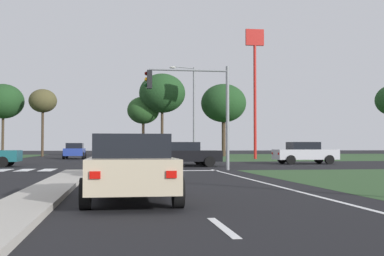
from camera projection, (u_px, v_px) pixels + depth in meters
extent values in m
plane|color=black|center=(88.00, 166.00, 31.86)|extent=(200.00, 200.00, 0.00)
cube|color=#2D4C28|center=(318.00, 156.00, 59.80)|extent=(35.00, 35.00, 0.01)
cube|color=#ADA89E|center=(45.00, 192.00, 13.08)|extent=(1.20, 22.00, 0.14)
cube|color=#ADA89E|center=(101.00, 156.00, 56.58)|extent=(1.20, 36.00, 0.14)
cube|color=silver|center=(223.00, 227.00, 7.86)|extent=(0.14, 2.00, 0.01)
cube|color=silver|center=(178.00, 192.00, 13.79)|extent=(0.14, 2.00, 0.01)
cube|color=silver|center=(160.00, 178.00, 19.73)|extent=(0.14, 2.00, 0.01)
cube|color=silver|center=(285.00, 188.00, 15.06)|extent=(0.14, 24.00, 0.01)
cube|color=silver|center=(156.00, 171.00, 25.49)|extent=(6.40, 0.50, 0.01)
cube|color=silver|center=(2.00, 170.00, 26.12)|extent=(0.70, 2.80, 0.01)
cube|color=silver|center=(25.00, 170.00, 26.29)|extent=(0.70, 2.80, 0.01)
cube|color=silver|center=(48.00, 170.00, 26.46)|extent=(0.70, 2.80, 0.01)
cube|color=silver|center=(126.00, 162.00, 20.17)|extent=(1.74, 4.14, 0.62)
cube|color=black|center=(126.00, 148.00, 20.04)|extent=(1.54, 1.91, 0.52)
cube|color=red|center=(108.00, 162.00, 18.01)|extent=(0.20, 0.04, 0.14)
cube|color=red|center=(145.00, 162.00, 18.20)|extent=(0.20, 0.04, 0.14)
cylinder|color=black|center=(105.00, 168.00, 21.34)|extent=(0.22, 0.64, 0.64)
cylinder|color=black|center=(146.00, 168.00, 21.60)|extent=(0.22, 0.64, 0.64)
cylinder|color=black|center=(103.00, 171.00, 18.72)|extent=(0.22, 0.64, 0.64)
cylinder|color=black|center=(150.00, 171.00, 18.98)|extent=(0.22, 0.64, 0.64)
cube|color=#BCAD8E|center=(131.00, 172.00, 11.60)|extent=(1.88, 4.40, 0.70)
cube|color=black|center=(131.00, 146.00, 11.47)|extent=(1.65, 2.02, 0.52)
cube|color=red|center=(95.00, 175.00, 9.30)|extent=(0.20, 0.04, 0.14)
cube|color=red|center=(171.00, 174.00, 9.51)|extent=(0.20, 0.04, 0.14)
cylinder|color=black|center=(92.00, 183.00, 12.84)|extent=(0.22, 0.64, 0.64)
cylinder|color=black|center=(165.00, 182.00, 13.11)|extent=(0.22, 0.64, 0.64)
cylinder|color=black|center=(85.00, 194.00, 10.06)|extent=(0.22, 0.64, 0.64)
cylinder|color=black|center=(178.00, 192.00, 10.33)|extent=(0.22, 0.64, 0.64)
cube|color=navy|center=(75.00, 152.00, 49.00)|extent=(1.80, 4.50, 0.70)
cube|color=black|center=(75.00, 146.00, 49.17)|extent=(1.58, 2.07, 0.52)
cube|color=red|center=(83.00, 151.00, 51.35)|extent=(0.20, 0.04, 0.14)
cube|color=red|center=(70.00, 151.00, 51.15)|extent=(0.20, 0.04, 0.14)
cylinder|color=black|center=(83.00, 156.00, 47.70)|extent=(0.22, 0.64, 0.64)
cylinder|color=black|center=(64.00, 156.00, 47.43)|extent=(0.22, 0.64, 0.64)
cylinder|color=black|center=(85.00, 155.00, 50.54)|extent=(0.22, 0.64, 0.64)
cylinder|color=black|center=(67.00, 155.00, 50.28)|extent=(0.22, 0.64, 0.64)
cylinder|color=black|center=(9.00, 161.00, 31.59)|extent=(0.64, 0.22, 0.64)
cylinder|color=black|center=(3.00, 162.00, 29.76)|extent=(0.64, 0.22, 0.64)
cube|color=#B7B7BC|center=(305.00, 154.00, 35.29)|extent=(4.33, 1.85, 0.70)
cube|color=black|center=(303.00, 146.00, 35.29)|extent=(1.99, 1.63, 0.52)
cube|color=red|center=(272.00, 153.00, 35.67)|extent=(0.04, 0.20, 0.14)
cube|color=red|center=(278.00, 154.00, 34.28)|extent=(0.04, 0.20, 0.14)
cylinder|color=black|center=(319.00, 159.00, 36.39)|extent=(0.64, 0.22, 0.64)
cylinder|color=black|center=(329.00, 160.00, 34.56)|extent=(0.64, 0.22, 0.64)
cylinder|color=black|center=(282.00, 159.00, 35.99)|extent=(0.64, 0.22, 0.64)
cylinder|color=black|center=(291.00, 160.00, 34.16)|extent=(0.64, 0.22, 0.64)
cube|color=black|center=(184.00, 156.00, 30.85)|extent=(4.45, 1.83, 0.66)
cube|color=black|center=(182.00, 146.00, 30.85)|extent=(2.05, 1.61, 0.52)
cube|color=red|center=(147.00, 155.00, 31.21)|extent=(0.04, 0.20, 0.14)
cube|color=red|center=(148.00, 155.00, 29.84)|extent=(0.04, 0.20, 0.14)
cylinder|color=black|center=(205.00, 161.00, 31.95)|extent=(0.64, 0.22, 0.64)
cylinder|color=black|center=(210.00, 162.00, 30.14)|extent=(0.64, 0.22, 0.64)
cylinder|color=black|center=(160.00, 161.00, 31.54)|extent=(0.64, 0.22, 0.64)
cylinder|color=black|center=(163.00, 162.00, 29.73)|extent=(0.64, 0.22, 0.64)
cube|color=slate|center=(179.00, 155.00, 33.43)|extent=(4.50, 1.78, 0.66)
cube|color=black|center=(181.00, 146.00, 33.48)|extent=(2.07, 1.57, 0.52)
cube|color=red|center=(214.00, 154.00, 33.10)|extent=(0.04, 0.20, 0.14)
cube|color=red|center=(211.00, 154.00, 34.44)|extent=(0.04, 0.20, 0.14)
cylinder|color=black|center=(159.00, 161.00, 32.33)|extent=(0.64, 0.22, 0.64)
cylinder|color=black|center=(156.00, 160.00, 34.10)|extent=(0.64, 0.22, 0.64)
cylinder|color=black|center=(203.00, 160.00, 32.75)|extent=(0.64, 0.22, 0.64)
cylinder|color=black|center=(198.00, 160.00, 34.51)|extent=(0.64, 0.22, 0.64)
cylinder|color=gray|center=(228.00, 118.00, 26.54)|extent=(0.18, 0.18, 5.50)
cylinder|color=gray|center=(189.00, 70.00, 26.33)|extent=(4.14, 0.12, 0.12)
cube|color=black|center=(149.00, 79.00, 26.01)|extent=(0.26, 0.32, 0.95)
sphere|color=#360503|center=(146.00, 74.00, 25.99)|extent=(0.20, 0.20, 0.20)
sphere|color=orange|center=(146.00, 79.00, 25.98)|extent=(0.20, 0.20, 0.20)
sphere|color=black|center=(146.00, 85.00, 25.97)|extent=(0.20, 0.20, 0.20)
cylinder|color=gray|center=(194.00, 113.00, 45.86)|extent=(0.20, 0.20, 8.48)
cylinder|color=gray|center=(183.00, 67.00, 45.39)|extent=(2.12, 1.02, 0.10)
ellipsoid|color=#B2B2A8|center=(173.00, 67.00, 44.78)|extent=(0.56, 0.28, 0.20)
cylinder|color=#9E8966|center=(98.00, 155.00, 42.20)|extent=(0.16, 0.16, 0.72)
cylinder|color=#9E8966|center=(98.00, 146.00, 42.23)|extent=(0.34, 0.34, 0.75)
sphere|color=tan|center=(98.00, 140.00, 42.24)|extent=(0.21, 0.21, 0.21)
cylinder|color=red|center=(255.00, 102.00, 48.97)|extent=(0.28, 0.28, 11.11)
cube|color=red|center=(255.00, 37.00, 49.19)|extent=(1.80, 0.30, 1.60)
torus|color=yellow|center=(250.00, 38.00, 49.30)|extent=(0.96, 0.16, 0.96)
torus|color=yellow|center=(258.00, 38.00, 49.42)|extent=(0.96, 0.16, 0.96)
cylinder|color=#423323|center=(3.00, 134.00, 60.52)|extent=(0.30, 0.30, 5.31)
ellipsoid|color=#1E421E|center=(3.00, 101.00, 60.66)|extent=(4.93, 4.93, 4.19)
cylinder|color=#423323|center=(43.00, 132.00, 59.18)|extent=(0.30, 0.30, 5.70)
ellipsoid|color=#4C4728|center=(43.00, 101.00, 59.31)|extent=(3.26, 3.26, 2.77)
cylinder|color=#423323|center=(143.00, 138.00, 60.08)|extent=(0.32, 0.32, 4.49)
ellipsoid|color=#285123|center=(143.00, 110.00, 60.20)|extent=(3.84, 3.84, 3.27)
cylinder|color=#423323|center=(162.00, 131.00, 59.13)|extent=(0.32, 0.32, 5.99)
ellipsoid|color=#1E421E|center=(162.00, 93.00, 59.29)|extent=(5.45, 5.45, 4.63)
cylinder|color=#423323|center=(224.00, 136.00, 60.99)|extent=(0.47, 0.47, 4.96)
ellipsoid|color=#1E421E|center=(224.00, 103.00, 61.13)|extent=(5.50, 5.50, 4.68)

